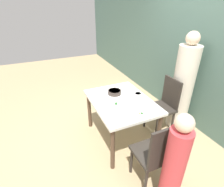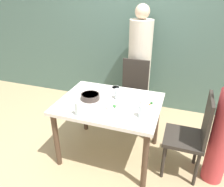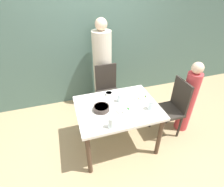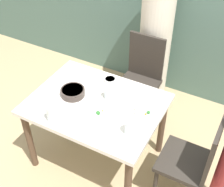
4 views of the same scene
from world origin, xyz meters
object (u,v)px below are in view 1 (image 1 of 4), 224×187
(person_child, at_px, (174,168))
(plate_rice_adult, at_px, (139,113))
(chair_child_spot, at_px, (156,153))
(chair_adult_spot, at_px, (164,104))
(person_adult, at_px, (183,87))
(glass_water_tall, at_px, (130,97))
(bowl_curry, at_px, (115,92))

(person_child, bearing_deg, plate_rice_adult, 175.02)
(chair_child_spot, xyz_separation_m, plate_rice_adult, (-0.50, 0.07, 0.23))
(person_child, xyz_separation_m, plate_rice_adult, (-0.77, 0.07, 0.16))
(person_child, height_order, plate_rice_adult, person_child)
(chair_adult_spot, xyz_separation_m, chair_child_spot, (0.81, -0.77, 0.00))
(person_adult, bearing_deg, plate_rice_adult, -73.17)
(person_adult, height_order, glass_water_tall, person_adult)
(person_adult, xyz_separation_m, plate_rice_adult, (0.32, -1.04, -0.03))
(chair_adult_spot, relative_size, glass_water_tall, 7.91)
(chair_child_spot, xyz_separation_m, glass_water_tall, (-0.83, 0.11, 0.27))
(person_adult, xyz_separation_m, glass_water_tall, (-0.02, -1.00, 0.02))
(person_child, distance_m, plate_rice_adult, 0.79)
(person_child, relative_size, plate_rice_adult, 5.33)
(plate_rice_adult, xyz_separation_m, glass_water_tall, (-0.34, 0.04, 0.05))
(bowl_curry, bearing_deg, chair_child_spot, -0.02)
(bowl_curry, bearing_deg, plate_rice_adult, 6.10)
(glass_water_tall, bearing_deg, chair_child_spot, -7.43)
(glass_water_tall, bearing_deg, chair_adult_spot, 88.31)
(chair_child_spot, distance_m, plate_rice_adult, 0.55)
(plate_rice_adult, distance_m, glass_water_tall, 0.34)
(person_adult, distance_m, plate_rice_adult, 1.09)
(chair_child_spot, xyz_separation_m, bowl_curry, (-1.12, 0.00, 0.24))
(chair_adult_spot, xyz_separation_m, bowl_curry, (-0.31, -0.77, 0.24))
(bowl_curry, height_order, plate_rice_adult, bowl_curry)
(chair_child_spot, height_order, bowl_curry, chair_child_spot)
(plate_rice_adult, bearing_deg, glass_water_tall, 172.97)
(bowl_curry, bearing_deg, person_child, -0.02)
(chair_adult_spot, xyz_separation_m, plate_rice_adult, (0.32, -0.71, 0.23))
(person_child, xyz_separation_m, bowl_curry, (-1.40, 0.00, 0.17))
(plate_rice_adult, height_order, glass_water_tall, glass_water_tall)
(chair_child_spot, bearing_deg, plate_rice_adult, -97.70)
(chair_adult_spot, bearing_deg, chair_child_spot, -43.56)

